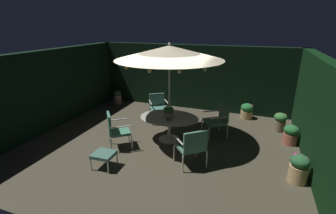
# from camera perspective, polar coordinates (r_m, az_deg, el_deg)

# --- Properties ---
(ground_plane) EXTENTS (7.95, 6.99, 0.02)m
(ground_plane) POSITION_cam_1_polar(r_m,az_deg,el_deg) (7.13, -1.46, -8.33)
(ground_plane) COLOR #443F30
(hedge_backdrop_rear) EXTENTS (7.95, 0.30, 2.48)m
(hedge_backdrop_rear) POSITION_cam_1_polar(r_m,az_deg,el_deg) (9.74, 5.73, 6.92)
(hedge_backdrop_rear) COLOR black
(hedge_backdrop_rear) RESTS_ON ground_plane
(hedge_backdrop_left) EXTENTS (0.30, 6.99, 2.48)m
(hedge_backdrop_left) POSITION_cam_1_polar(r_m,az_deg,el_deg) (8.76, -25.57, 3.77)
(hedge_backdrop_left) COLOR black
(hedge_backdrop_left) RESTS_ON ground_plane
(hedge_backdrop_right) EXTENTS (0.30, 6.99, 2.48)m
(hedge_backdrop_right) POSITION_cam_1_polar(r_m,az_deg,el_deg) (6.40, 32.26, -2.45)
(hedge_backdrop_right) COLOR black
(hedge_backdrop_right) RESTS_ON ground_plane
(patio_dining_table) EXTENTS (1.70, 1.31, 0.72)m
(patio_dining_table) POSITION_cam_1_polar(r_m,az_deg,el_deg) (7.05, 0.27, -3.31)
(patio_dining_table) COLOR silver
(patio_dining_table) RESTS_ON ground_plane
(patio_umbrella) EXTENTS (2.90, 2.90, 2.78)m
(patio_umbrella) POSITION_cam_1_polar(r_m,az_deg,el_deg) (6.57, 0.30, 12.49)
(patio_umbrella) COLOR beige
(patio_umbrella) RESTS_ON ground_plane
(centerpiece_planter) EXTENTS (0.29, 0.29, 0.41)m
(centerpiece_planter) POSITION_cam_1_polar(r_m,az_deg,el_deg) (6.72, 0.12, -1.00)
(centerpiece_planter) COLOR #7D6446
(centerpiece_planter) RESTS_ON patio_dining_table
(patio_chair_north) EXTENTS (0.85, 0.84, 0.97)m
(patio_chair_north) POSITION_cam_1_polar(r_m,az_deg,el_deg) (5.80, 5.66, -8.79)
(patio_chair_north) COLOR silver
(patio_chair_north) RESTS_ON ground_plane
(patio_chair_northeast) EXTENTS (0.85, 0.85, 0.91)m
(patio_chair_northeast) POSITION_cam_1_polar(r_m,az_deg,el_deg) (7.55, 11.55, -2.68)
(patio_chair_northeast) COLOR silver
(patio_chair_northeast) RESTS_ON ground_plane
(patio_chair_east) EXTENTS (0.78, 0.78, 0.96)m
(patio_chair_east) POSITION_cam_1_polar(r_m,az_deg,el_deg) (8.43, -2.35, 0.38)
(patio_chair_east) COLOR silver
(patio_chair_east) RESTS_ON ground_plane
(patio_chair_southeast) EXTENTS (0.80, 0.80, 1.00)m
(patio_chair_southeast) POSITION_cam_1_polar(r_m,az_deg,el_deg) (6.78, -12.07, -4.88)
(patio_chair_southeast) COLOR silver
(patio_chair_southeast) RESTS_ON ground_plane
(ottoman_footrest) EXTENTS (0.50, 0.47, 0.38)m
(ottoman_footrest) POSITION_cam_1_polar(r_m,az_deg,el_deg) (6.05, -14.72, -10.72)
(ottoman_footrest) COLOR silver
(ottoman_footrest) RESTS_ON ground_plane
(potted_plant_left_far) EXTENTS (0.33, 0.33, 0.58)m
(potted_plant_left_far) POSITION_cam_1_polar(r_m,az_deg,el_deg) (10.56, -11.70, 2.25)
(potted_plant_left_far) COLOR #7A6354
(potted_plant_left_far) RESTS_ON ground_plane
(potted_plant_front_corner) EXTENTS (0.39, 0.39, 0.63)m
(potted_plant_front_corner) POSITION_cam_1_polar(r_m,az_deg,el_deg) (6.06, 28.11, -12.40)
(potted_plant_front_corner) COLOR tan
(potted_plant_front_corner) RESTS_ON ground_plane
(potted_plant_right_near) EXTENTS (0.39, 0.39, 0.60)m
(potted_plant_right_near) POSITION_cam_1_polar(r_m,az_deg,el_deg) (8.50, 24.60, -3.02)
(potted_plant_right_near) COLOR #7D6A51
(potted_plant_right_near) RESTS_ON ground_plane
(potted_plant_right_far) EXTENTS (0.43, 0.43, 0.54)m
(potted_plant_right_far) POSITION_cam_1_polar(r_m,az_deg,el_deg) (9.23, 17.84, -0.82)
(potted_plant_right_far) COLOR tan
(potted_plant_right_far) RESTS_ON ground_plane
(potted_plant_back_center) EXTENTS (0.40, 0.40, 0.56)m
(potted_plant_back_center) POSITION_cam_1_polar(r_m,az_deg,el_deg) (7.75, 26.60, -5.66)
(potted_plant_back_center) COLOR #B15F4B
(potted_plant_back_center) RESTS_ON ground_plane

